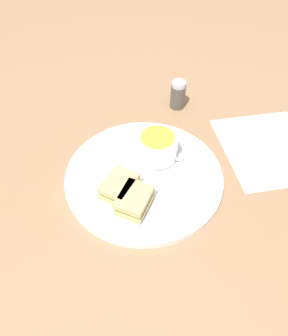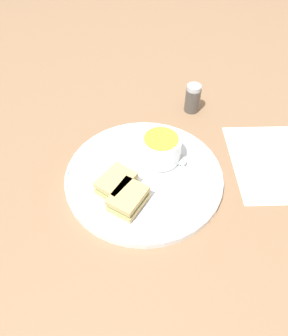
% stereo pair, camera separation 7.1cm
% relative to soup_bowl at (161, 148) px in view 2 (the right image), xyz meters
% --- Properties ---
extents(ground_plane, '(2.40, 2.40, 0.00)m').
position_rel_soup_bowl_xyz_m(ground_plane, '(0.02, 0.06, -0.05)').
color(ground_plane, '#8E6B4C').
extents(plate, '(0.35, 0.35, 0.02)m').
position_rel_soup_bowl_xyz_m(plate, '(0.02, 0.06, -0.04)').
color(plate, white).
rests_on(plate, ground_plane).
extents(soup_bowl, '(0.09, 0.09, 0.06)m').
position_rel_soup_bowl_xyz_m(soup_bowl, '(0.00, 0.00, 0.00)').
color(soup_bowl, white).
rests_on(soup_bowl, plate).
extents(spoon, '(0.06, 0.10, 0.01)m').
position_rel_soup_bowl_xyz_m(spoon, '(-0.05, -0.00, -0.03)').
color(spoon, silver).
rests_on(spoon, plate).
extents(sandwich_half_near, '(0.08, 0.09, 0.03)m').
position_rel_soup_bowl_xyz_m(sandwich_half_near, '(0.06, 0.12, -0.01)').
color(sandwich_half_near, tan).
rests_on(sandwich_half_near, plate).
extents(sandwich_half_far, '(0.07, 0.09, 0.03)m').
position_rel_soup_bowl_xyz_m(sandwich_half_far, '(0.01, 0.15, -0.01)').
color(sandwich_half_far, tan).
rests_on(sandwich_half_far, plate).
extents(salt_shaker, '(0.04, 0.04, 0.08)m').
position_rel_soup_bowl_xyz_m(salt_shaker, '(-0.01, -0.22, -0.01)').
color(salt_shaker, '#4C4742').
rests_on(salt_shaker, ground_plane).
extents(menu_sheet, '(0.30, 0.31, 0.00)m').
position_rel_soup_bowl_xyz_m(menu_sheet, '(-0.26, -0.10, -0.05)').
color(menu_sheet, white).
rests_on(menu_sheet, ground_plane).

